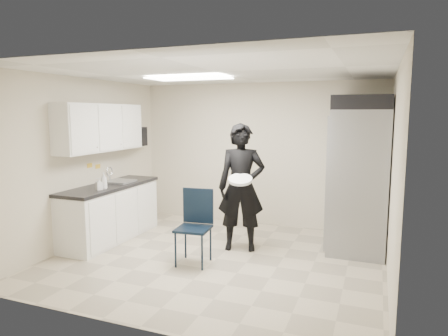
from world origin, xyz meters
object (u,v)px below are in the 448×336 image
at_px(commercial_fridge, 360,180).
at_px(folding_chair, 193,229).
at_px(man_tuxedo, 241,187).
at_px(lower_counter, 111,214).

relative_size(commercial_fridge, folding_chair, 2.12).
height_order(commercial_fridge, man_tuxedo, commercial_fridge).
xyz_separation_m(lower_counter, commercial_fridge, (3.78, 1.07, 0.62)).
bearing_deg(lower_counter, folding_chair, -16.01).
relative_size(lower_counter, folding_chair, 1.92).
bearing_deg(man_tuxedo, folding_chair, -131.95).
xyz_separation_m(commercial_fridge, man_tuxedo, (-1.64, -0.76, -0.10)).
xyz_separation_m(commercial_fridge, folding_chair, (-2.05, -1.57, -0.56)).
bearing_deg(folding_chair, lower_counter, 158.29).
relative_size(commercial_fridge, man_tuxedo, 1.10).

